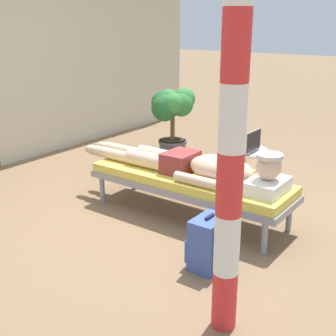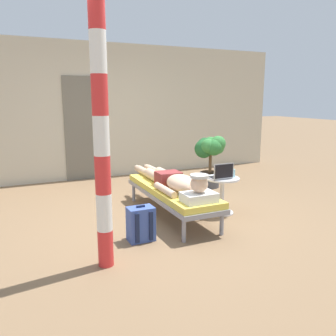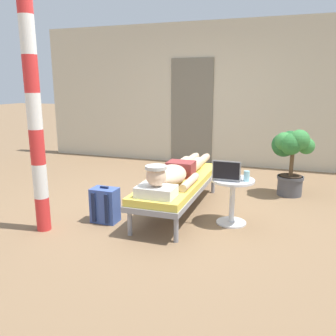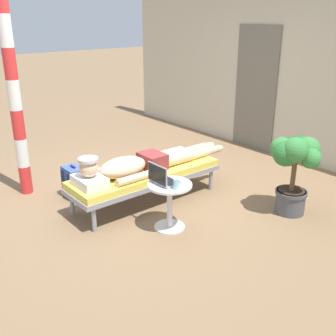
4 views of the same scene
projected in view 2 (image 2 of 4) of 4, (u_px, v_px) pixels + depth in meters
ground_plane at (156, 215)px, 4.88m from camera, size 40.00×40.00×0.00m
house_wall_back at (113, 111)px, 7.12m from camera, size 7.60×0.20×2.70m
house_door_panel at (86, 129)px, 6.84m from camera, size 0.84×0.03×2.04m
lounge_chair at (172, 192)px, 4.78m from camera, size 0.61×1.96×0.42m
person_reclining at (175, 181)px, 4.66m from camera, size 0.53×2.17×0.33m
side_table at (222, 189)px, 4.89m from camera, size 0.48×0.48×0.52m
laptop at (221, 175)px, 4.77m from camera, size 0.31×0.24×0.23m
drink_glass at (233, 173)px, 4.87m from camera, size 0.06×0.06×0.11m
backpack at (141, 224)px, 3.98m from camera, size 0.30×0.26×0.42m
potted_plant at (210, 153)px, 6.26m from camera, size 0.58×0.57×0.96m
porch_post at (101, 136)px, 3.16m from camera, size 0.15×0.15×2.57m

